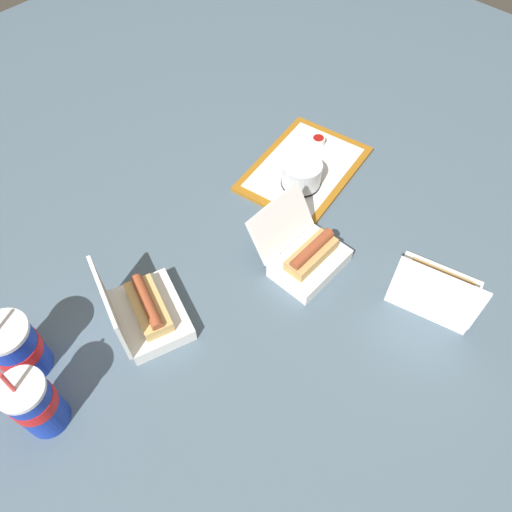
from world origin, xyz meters
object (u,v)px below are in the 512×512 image
Objects in this scene: clamshell_hotdog_right at (435,289)px; soda_cup_left at (35,404)px; ketchup_cup at (318,141)px; soda_cup_right at (17,348)px; food_tray at (304,169)px; clamshell_hotdog_center at (307,256)px; plastic_fork at (335,159)px; cake_container at (302,174)px; clamshell_hotdog_back at (146,312)px.

clamshell_hotdog_right is 0.89m from soda_cup_left.
soda_cup_right reaches higher than ketchup_cup.
clamshell_hotdog_right is 0.93m from soda_cup_right.
food_tray is 0.34m from clamshell_hotdog_center.
soda_cup_right is (0.96, -0.10, 0.07)m from plastic_fork.
clamshell_hotdog_right is at bearing 76.00° from food_tray.
food_tray is at bearing -174.99° from soda_cup_left.
soda_cup_right reaches higher than cake_container.
plastic_fork is at bearing 78.41° from ketchup_cup.
cake_container is at bearing -98.25° from clamshell_hotdog_right.
cake_container is at bearing 23.00° from ketchup_cup.
soda_cup_left reaches higher than food_tray.
clamshell_hotdog_right is (0.21, 0.45, 0.03)m from plastic_fork.
soda_cup_right is at bearing -5.96° from cake_container.
ketchup_cup is at bearing -140.37° from plastic_fork.
clamshell_hotdog_right is at bearing 151.96° from soda_cup_left.
clamshell_hotdog_back is at bearing -23.94° from clamshell_hotdog_center.
soda_cup_right reaches higher than clamshell_hotdog_center.
cake_container is at bearing 30.76° from food_tray.
clamshell_hotdog_right is at bearing 114.91° from clamshell_hotdog_center.
soda_cup_right is (0.82, -0.09, 0.03)m from cake_container.
clamshell_hotdog_right is (0.23, 0.53, 0.01)m from ketchup_cup.
clamshell_hotdog_right is (0.07, 0.46, -0.01)m from cake_container.
ketchup_cup is 0.58m from clamshell_hotdog_right.
cake_container is 1.02× the size of plastic_fork.
clamshell_hotdog_center is 0.89× the size of soda_cup_right.
clamshell_hotdog_center is at bearing -65.09° from clamshell_hotdog_right.
clamshell_hotdog_center is (0.20, 0.18, -0.01)m from cake_container.
soda_cup_right reaches higher than clamshell_hotdog_back.
ketchup_cup reaches higher than food_tray.
soda_cup_right is at bearing -44.57° from plastic_fork.
ketchup_cup is 1.02m from soda_cup_left.
clamshell_hotdog_center is at bearing 156.47° from soda_cup_right.
clamshell_hotdog_back is at bearing -38.20° from plastic_fork.
food_tray is 1.80× the size of soda_cup_left.
cake_container is at bearing -137.12° from clamshell_hotdog_center.
clamshell_hotdog_right reaches higher than cake_container.
plastic_fork is 0.71m from clamshell_hotdog_back.
plastic_fork is 0.50m from clamshell_hotdog_right.
plastic_fork is at bearing -114.85° from clamshell_hotdog_right.
ketchup_cup is 0.98m from soda_cup_right.
soda_cup_left is (0.29, 0.03, 0.05)m from clamshell_hotdog_back.
clamshell_hotdog_center reaches higher than plastic_fork.
clamshell_hotdog_back reaches higher than ketchup_cup.
clamshell_hotdog_center reaches higher than ketchup_cup.
soda_cup_left reaches higher than clamshell_hotdog_back.
clamshell_hotdog_back reaches higher than cake_container.
clamshell_hotdog_back is 0.41m from clamshell_hotdog_center.
soda_cup_left is at bearing 3.08° from cake_container.
food_tray is 3.64× the size of cake_container.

